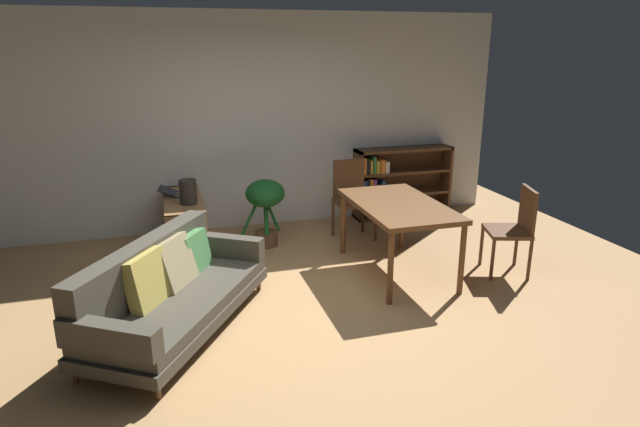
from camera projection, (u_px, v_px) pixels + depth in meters
ground_plane at (302, 317)px, 4.80m from camera, size 8.16×8.16×0.00m
back_wall_panel at (246, 123)px, 6.86m from camera, size 6.80×0.10×2.70m
fabric_couch at (170, 289)px, 4.54m from camera, size 1.71×2.05×0.75m
media_console at (185, 226)px, 6.23m from camera, size 0.43×1.28×0.63m
open_laptop at (179, 193)px, 6.29m from camera, size 0.44×0.34×0.10m
desk_speaker at (188, 192)px, 5.91m from camera, size 0.19×0.19×0.27m
potted_floor_plant at (265, 201)px, 6.32m from camera, size 0.55×0.52×0.81m
dining_table at (398, 210)px, 5.55m from camera, size 0.83×1.44×0.76m
dining_chair_near at (515, 226)px, 5.58m from camera, size 0.53×0.55×0.92m
dining_chair_far at (352, 195)px, 6.63m from camera, size 0.47×0.43×0.96m
bookshelf at (394, 183)px, 7.51m from camera, size 1.36×0.31×0.95m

